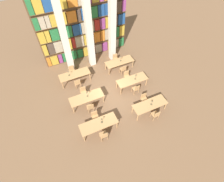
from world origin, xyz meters
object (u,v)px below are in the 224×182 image
chair_7 (127,76)px  desk_lamp_4 (68,72)px  chair_3 (144,99)px  chair_8 (78,83)px  reading_table_5 (119,62)px  chair_10 (123,69)px  chair_4 (90,107)px  chair_9 (72,71)px  pillar_right (112,26)px  chair_11 (116,59)px  reading_table_0 (99,124)px  chair_0 (104,135)px  chair_2 (156,115)px  chair_6 (136,89)px  reading_table_2 (87,98)px  desk_lamp_2 (87,93)px  pillar_left (64,38)px  reading_table_4 (75,75)px  desk_lamp_1 (152,102)px  desk_lamp_5 (121,58)px  desk_lamp_0 (102,120)px  desk_lamp_3 (136,76)px  reading_table_3 (132,80)px  reading_table_1 (150,105)px  chair_1 (95,116)px  pillar_center (89,32)px  chair_5 (84,92)px

chair_7 → desk_lamp_4: desk_lamp_4 is taller
chair_3 → chair_8: bearing=-41.6°
reading_table_5 → chair_10: chair_10 is taller
chair_4 → chair_9: bearing=91.8°
pillar_right → chair_4: bearing=-129.0°
chair_10 → chair_11: 1.41m
reading_table_0 → desk_lamp_4: 4.72m
desk_lamp_4 → chair_4: bearing=-81.3°
chair_0 → chair_8: (-0.15, 4.63, 0.00)m
chair_4 → reading_table_5: size_ratio=0.39×
chair_2 → chair_11: (0.01, 6.01, 0.00)m
chair_2 → chair_11: size_ratio=1.00×
chair_6 → desk_lamp_4: bearing=142.8°
reading_table_2 → desk_lamp_2: (0.09, 0.04, 0.37)m
pillar_left → reading_table_0: pillar_left is taller
pillar_left → chair_9: size_ratio=6.73×
reading_table_4 → chair_11: 3.76m
reading_table_4 → reading_table_2: bearing=-87.6°
pillar_left → chair_4: (0.03, -4.50, -2.51)m
desk_lamp_1 → chair_11: desk_lamp_1 is taller
chair_8 → desk_lamp_5: size_ratio=1.91×
desk_lamp_0 → chair_7: bearing=42.5°
desk_lamp_3 → desk_lamp_4: (-4.29, 2.39, -0.02)m
chair_11 → reading_table_3: bearing=89.4°
reading_table_1 → reading_table_3: size_ratio=1.00×
chair_1 → reading_table_2: size_ratio=0.39×
chair_3 → chair_6: 1.00m
pillar_left → pillar_center: same height
reading_table_4 → desk_lamp_3: bearing=-31.0°
desk_lamp_0 → chair_0: bearing=-105.0°
chair_5 → chair_7: 3.53m
reading_table_5 → desk_lamp_4: bearing=177.8°
chair_0 → chair_6: (3.50, 2.33, 0.00)m
pillar_left → chair_8: size_ratio=6.73×
chair_9 → pillar_left: bearing=-98.1°
chair_9 → chair_10: 4.03m
desk_lamp_3 → reading_table_5: 2.27m
chair_1 → pillar_center: bearing=-108.6°
chair_9 → desk_lamp_4: (-0.37, -0.66, 0.55)m
pillar_right → reading_table_1: pillar_right is taller
chair_3 → desk_lamp_5: size_ratio=1.91×
desk_lamp_3 → chair_8: bearing=157.4°
chair_0 → desk_lamp_3: 4.85m
chair_2 → desk_lamp_5: desk_lamp_5 is taller
chair_10 → chair_7: bearing=-95.9°
reading_table_0 → reading_table_5: bearing=51.3°
reading_table_5 → chair_9: bearing=167.7°
pillar_center → chair_4: size_ratio=6.73×
chair_3 → desk_lamp_5: 3.95m
chair_1 → reading_table_3: 3.91m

